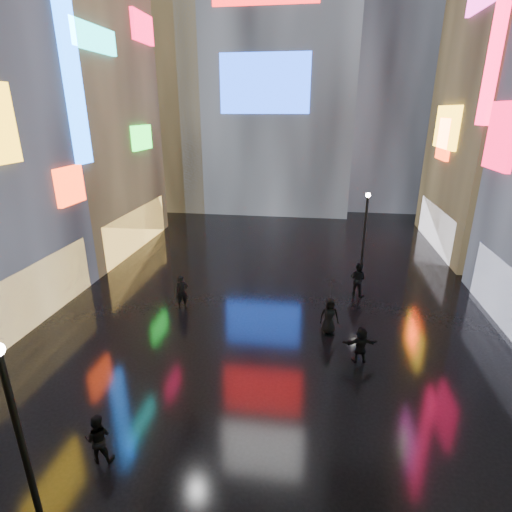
# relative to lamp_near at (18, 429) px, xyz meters

# --- Properties ---
(ground) EXTENTS (140.00, 140.00, 0.00)m
(ground) POSITION_rel_lamp_near_xyz_m (4.48, 14.63, -2.94)
(ground) COLOR black
(ground) RESTS_ON ground
(building_left_far) EXTENTS (10.28, 12.00, 22.00)m
(building_left_far) POSITION_rel_lamp_near_xyz_m (-11.50, 20.63, 8.04)
(building_left_far) COLOR black
(building_left_far) RESTS_ON ground
(tower_flank_right) EXTENTS (12.00, 12.00, 34.00)m
(tower_flank_right) POSITION_rel_lamp_near_xyz_m (13.48, 40.63, 14.06)
(tower_flank_right) COLOR black
(tower_flank_right) RESTS_ON ground
(tower_flank_left) EXTENTS (10.00, 10.00, 26.00)m
(tower_flank_left) POSITION_rel_lamp_near_xyz_m (-9.52, 36.63, 10.06)
(tower_flank_left) COLOR black
(tower_flank_left) RESTS_ON ground
(lamp_near) EXTENTS (0.30, 0.30, 5.20)m
(lamp_near) POSITION_rel_lamp_near_xyz_m (0.00, 0.00, 0.00)
(lamp_near) COLOR black
(lamp_near) RESTS_ON ground
(lamp_far) EXTENTS (0.30, 0.30, 5.20)m
(lamp_far) POSITION_rel_lamp_near_xyz_m (9.51, 17.93, 0.00)
(lamp_far) COLOR black
(lamp_far) RESTS_ON ground
(pedestrian_1) EXTENTS (0.87, 0.74, 1.57)m
(pedestrian_1) POSITION_rel_lamp_near_xyz_m (0.52, 2.02, -2.16)
(pedestrian_1) COLOR black
(pedestrian_1) RESTS_ON ground
(pedestrian_4) EXTENTS (0.95, 0.69, 1.78)m
(pedestrian_4) POSITION_rel_lamp_near_xyz_m (7.34, 10.32, -2.05)
(pedestrian_4) COLOR black
(pedestrian_4) RESTS_ON ground
(pedestrian_5) EXTENTS (1.50, 0.73, 1.55)m
(pedestrian_5) POSITION_rel_lamp_near_xyz_m (8.56, 8.23, -2.17)
(pedestrian_5) COLOR black
(pedestrian_5) RESTS_ON ground
(pedestrian_6) EXTENTS (0.78, 0.70, 1.78)m
(pedestrian_6) POSITION_rel_lamp_near_xyz_m (-0.21, 11.79, -2.05)
(pedestrian_6) COLOR black
(pedestrian_6) RESTS_ON ground
(pedestrian_7) EXTENTS (1.16, 1.09, 1.90)m
(pedestrian_7) POSITION_rel_lamp_near_xyz_m (8.99, 14.75, -2.00)
(pedestrian_7) COLOR black
(pedestrian_7) RESTS_ON ground
(umbrella_2) EXTENTS (1.44, 1.44, 0.92)m
(umbrella_2) POSITION_rel_lamp_near_xyz_m (7.34, 10.32, -0.70)
(umbrella_2) COLOR black
(umbrella_2) RESTS_ON pedestrian_4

